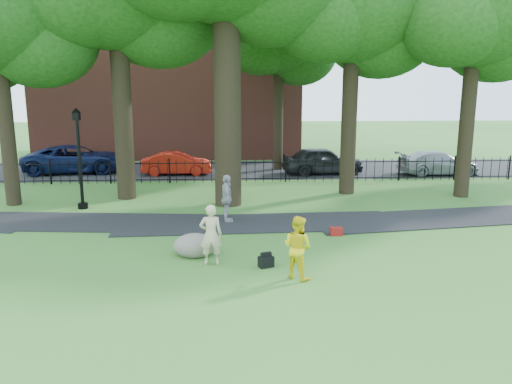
{
  "coord_description": "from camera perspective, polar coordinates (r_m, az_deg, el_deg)",
  "views": [
    {
      "loc": [
        -0.02,
        -13.46,
        4.8
      ],
      "look_at": [
        0.87,
        2.0,
        1.56
      ],
      "focal_mm": 35.0,
      "sensor_mm": 36.0,
      "label": 1
    }
  ],
  "objects": [
    {
      "name": "ground",
      "position": [
        14.29,
        -3.07,
        -7.84
      ],
      "size": [
        120.0,
        120.0,
        0.0
      ],
      "primitive_type": "plane",
      "color": "#316724",
      "rests_on": "ground"
    },
    {
      "name": "tree_row",
      "position": [
        22.13,
        -2.01,
        20.51
      ],
      "size": [
        26.82,
        7.96,
        12.42
      ],
      "color": "black",
      "rests_on": "ground"
    },
    {
      "name": "street",
      "position": [
        29.85,
        -3.23,
        2.53
      ],
      "size": [
        80.0,
        7.0,
        0.02
      ],
      "primitive_type": "cube",
      "color": "black",
      "rests_on": "ground"
    },
    {
      "name": "red_bag",
      "position": [
        16.8,
        9.17,
        -4.47
      ],
      "size": [
        0.41,
        0.27,
        0.28
      ],
      "primitive_type": "cube",
      "rotation": [
        0.0,
        0.0,
        -0.04
      ],
      "color": "maroon",
      "rests_on": "ground"
    },
    {
      "name": "footpath",
      "position": [
        18.04,
        0.05,
        -3.63
      ],
      "size": [
        36.07,
        3.85,
        0.03
      ],
      "primitive_type": "cube",
      "rotation": [
        0.0,
        0.0,
        0.03
      ],
      "color": "black",
      "rests_on": "ground"
    },
    {
      "name": "grey_car",
      "position": [
        28.55,
        7.62,
        3.59
      ],
      "size": [
        4.69,
        2.23,
        1.55
      ],
      "primitive_type": "imported",
      "rotation": [
        0.0,
        0.0,
        1.66
      ],
      "color": "black",
      "rests_on": "ground"
    },
    {
      "name": "pedestrian",
      "position": [
        18.06,
        -3.35,
        -0.77
      ],
      "size": [
        0.5,
        1.06,
        1.75
      ],
      "primitive_type": "imported",
      "rotation": [
        0.0,
        0.0,
        1.65
      ],
      "color": "#9C9CA0",
      "rests_on": "ground"
    },
    {
      "name": "backpack",
      "position": [
        13.75,
        1.15,
        -7.98
      ],
      "size": [
        0.46,
        0.37,
        0.3
      ],
      "primitive_type": "cube",
      "rotation": [
        0.0,
        0.0,
        0.36
      ],
      "color": "black",
      "rests_on": "ground"
    },
    {
      "name": "navy_van",
      "position": [
        30.51,
        -19.91,
        3.55
      ],
      "size": [
        5.94,
        3.19,
        1.59
      ],
      "primitive_type": "imported",
      "rotation": [
        0.0,
        0.0,
        1.67
      ],
      "color": "#0B1539",
      "rests_on": "ground"
    },
    {
      "name": "brick_building",
      "position": [
        37.69,
        -9.63,
        13.47
      ],
      "size": [
        18.0,
        8.0,
        12.0
      ],
      "primitive_type": "cube",
      "color": "brown",
      "rests_on": "ground"
    },
    {
      "name": "lamppost",
      "position": [
        21.11,
        -19.51,
        3.45
      ],
      "size": [
        0.4,
        0.4,
        4.04
      ],
      "rotation": [
        0.0,
        0.0,
        -0.09
      ],
      "color": "black",
      "rests_on": "ground"
    },
    {
      "name": "boulder",
      "position": [
        14.7,
        -7.05,
        -5.88
      ],
      "size": [
        1.39,
        1.15,
        0.72
      ],
      "primitive_type": "ellipsoid",
      "rotation": [
        0.0,
        0.0,
        -0.2
      ],
      "color": "#6C655A",
      "rests_on": "ground"
    },
    {
      "name": "red_sedan",
      "position": [
        28.38,
        -9.04,
        3.23
      ],
      "size": [
        3.9,
        1.37,
        1.28
      ],
      "primitive_type": "imported",
      "rotation": [
        0.0,
        0.0,
        1.57
      ],
      "color": "#A4180C",
      "rests_on": "ground"
    },
    {
      "name": "iron_fence",
      "position": [
        25.81,
        -3.22,
        2.42
      ],
      "size": [
        44.0,
        0.04,
        1.2
      ],
      "color": "black",
      "rests_on": "ground"
    },
    {
      "name": "woman",
      "position": [
        13.8,
        -5.19,
        -4.88
      ],
      "size": [
        0.64,
        0.44,
        1.71
      ],
      "primitive_type": "imported",
      "rotation": [
        0.0,
        0.0,
        3.19
      ],
      "color": "#CCB38C",
      "rests_on": "ground"
    },
    {
      "name": "silver_car",
      "position": [
        29.92,
        20.09,
        3.14
      ],
      "size": [
        4.66,
        2.1,
        1.32
      ],
      "primitive_type": "imported",
      "rotation": [
        0.0,
        0.0,
        1.63
      ],
      "color": "#95979D",
      "rests_on": "ground"
    },
    {
      "name": "man",
      "position": [
        12.83,
        4.76,
        -6.31
      ],
      "size": [
        1.01,
        0.99,
        1.64
      ],
      "primitive_type": "imported",
      "rotation": [
        0.0,
        0.0,
        2.42
      ],
      "color": "yellow",
      "rests_on": "ground"
    }
  ]
}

